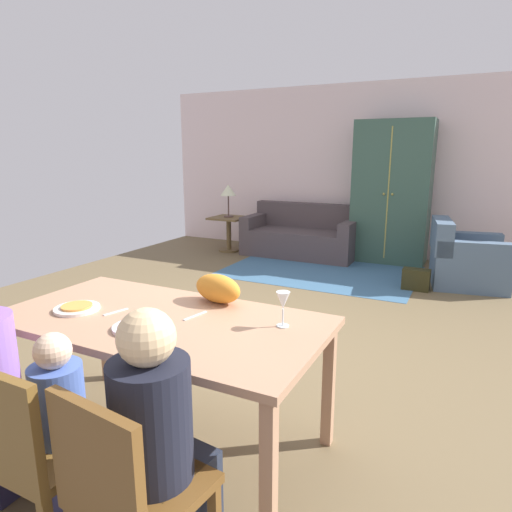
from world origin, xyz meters
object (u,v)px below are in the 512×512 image
at_px(cat, 218,288).
at_px(couch, 302,237).
at_px(person_woman, 161,454).
at_px(side_table, 229,229).
at_px(wine_glass, 283,302).
at_px(person_child, 69,437).
at_px(dining_chair_child, 32,448).
at_px(handbag, 416,279).
at_px(dining_table, 161,330).
at_px(plate_near_man, 77,309).
at_px(armoire, 392,193).
at_px(table_lamp, 228,191).
at_px(dining_chair_woman, 126,488).
at_px(plate_near_child, 137,327).
at_px(armchair, 464,260).

height_order(cat, couch, cat).
relative_size(person_woman, side_table, 1.91).
height_order(couch, side_table, couch).
bearing_deg(wine_glass, person_child, -128.00).
bearing_deg(dining_chair_child, person_woman, 19.32).
relative_size(side_table, handbag, 1.81).
xyz_separation_m(dining_table, person_woman, (0.50, -0.64, -0.18)).
bearing_deg(plate_near_man, armoire, 81.11).
distance_m(person_woman, side_table, 5.92).
bearing_deg(table_lamp, dining_table, -64.14).
height_order(dining_table, dining_chair_child, dining_chair_child).
bearing_deg(armoire, person_child, -93.18).
xyz_separation_m(plate_near_man, cat, (0.64, 0.48, 0.08)).
xyz_separation_m(dining_chair_woman, table_lamp, (-2.72, 5.42, 0.52)).
xyz_separation_m(armoire, side_table, (-2.55, -0.47, -0.67)).
bearing_deg(armoire, table_lamp, -169.55).
bearing_deg(cat, plate_near_child, -94.90).
xyz_separation_m(wine_glass, dining_chair_child, (-0.65, -1.00, -0.40)).
relative_size(side_table, table_lamp, 1.07).
bearing_deg(armoire, dining_table, -93.59).
bearing_deg(dining_chair_child, table_lamp, 112.37).
bearing_deg(armchair, person_woman, -100.62).
distance_m(person_woman, couch, 5.71).
bearing_deg(armchair, table_lamp, 173.59).
xyz_separation_m(person_woman, armoire, (-0.18, 5.72, 0.54)).
bearing_deg(person_woman, wine_glass, 79.77).
distance_m(person_child, table_lamp, 5.73).
xyz_separation_m(cat, armoire, (0.17, 4.71, 0.20)).
xyz_separation_m(wine_glass, dining_chair_woman, (-0.16, -1.00, -0.40)).
xyz_separation_m(plate_near_man, couch, (-0.52, 4.98, -0.47)).
bearing_deg(plate_near_child, plate_near_man, 173.08).
xyz_separation_m(side_table, handbag, (3.14, -0.90, -0.25)).
bearing_deg(plate_near_man, dining_chair_child, -54.74).
height_order(cat, table_lamp, table_lamp).
relative_size(person_woman, couch, 0.62).
distance_m(cat, armchair, 4.07).
bearing_deg(cat, armchair, 82.53).
distance_m(person_woman, armchair, 4.93).
xyz_separation_m(dining_chair_woman, side_table, (-2.72, 5.42, -0.11)).
bearing_deg(handbag, dining_chair_woman, -95.36).
distance_m(person_woman, armoire, 5.74).
relative_size(person_child, cat, 2.89).
bearing_deg(handbag, armchair, 44.68).
distance_m(wine_glass, armchair, 4.13).
distance_m(wine_glass, table_lamp, 5.28).
height_order(dining_table, handbag, dining_table).
height_order(plate_near_child, cat, cat).
bearing_deg(person_woman, plate_near_man, 152.21).
relative_size(dining_chair_child, handbag, 2.72).
height_order(wine_glass, dining_chair_child, wine_glass).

